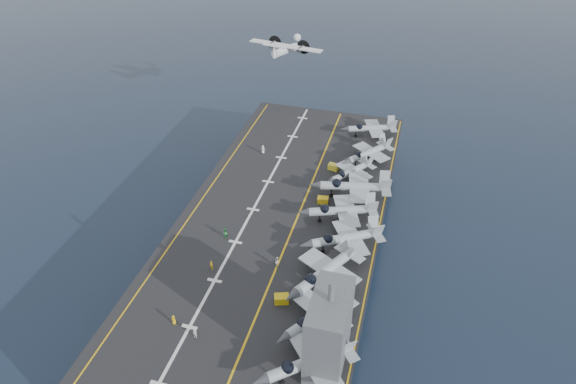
% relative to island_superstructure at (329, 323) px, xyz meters
% --- Properties ---
extents(ground, '(500.00, 500.00, 0.00)m').
position_rel_island_superstructure_xyz_m(ground, '(-15.00, 30.00, -17.90)').
color(ground, '#142135').
rests_on(ground, ground).
extents(hull, '(36.00, 90.00, 10.00)m').
position_rel_island_superstructure_xyz_m(hull, '(-15.00, 30.00, -12.90)').
color(hull, '#56595E').
rests_on(hull, ground).
extents(flight_deck, '(38.00, 92.00, 0.40)m').
position_rel_island_superstructure_xyz_m(flight_deck, '(-15.00, 30.00, -7.70)').
color(flight_deck, black).
rests_on(flight_deck, hull).
extents(foul_line, '(0.35, 90.00, 0.02)m').
position_rel_island_superstructure_xyz_m(foul_line, '(-12.00, 30.00, -7.48)').
color(foul_line, gold).
rests_on(foul_line, flight_deck).
extents(landing_centerline, '(0.50, 90.00, 0.02)m').
position_rel_island_superstructure_xyz_m(landing_centerline, '(-21.00, 30.00, -7.48)').
color(landing_centerline, silver).
rests_on(landing_centerline, flight_deck).
extents(deck_edge_port, '(0.25, 90.00, 0.02)m').
position_rel_island_superstructure_xyz_m(deck_edge_port, '(-32.00, 30.00, -7.48)').
color(deck_edge_port, gold).
rests_on(deck_edge_port, flight_deck).
extents(deck_edge_stbd, '(0.25, 90.00, 0.02)m').
position_rel_island_superstructure_xyz_m(deck_edge_stbd, '(3.50, 30.00, -7.48)').
color(deck_edge_stbd, gold).
rests_on(deck_edge_stbd, flight_deck).
extents(island_superstructure, '(5.00, 10.00, 15.00)m').
position_rel_island_superstructure_xyz_m(island_superstructure, '(0.00, 0.00, 0.00)').
color(island_superstructure, '#56595E').
rests_on(island_superstructure, flight_deck).
extents(fighter_jet_0, '(17.69, 17.08, 5.14)m').
position_rel_island_superstructure_xyz_m(fighter_jet_0, '(-1.82, -2.84, -4.93)').
color(fighter_jet_0, gray).
rests_on(fighter_jet_0, flight_deck).
extents(fighter_jet_1, '(15.95, 17.22, 4.98)m').
position_rel_island_superstructure_xyz_m(fighter_jet_1, '(-2.50, 5.51, -5.01)').
color(fighter_jet_1, '#9BA3AA').
rests_on(fighter_jet_1, flight_deck).
extents(fighter_jet_2, '(17.36, 19.31, 5.59)m').
position_rel_island_superstructure_xyz_m(fighter_jet_2, '(-3.30, 14.42, -4.70)').
color(fighter_jet_2, '#8E989F').
rests_on(fighter_jet_2, flight_deck).
extents(fighter_jet_3, '(18.00, 16.17, 5.21)m').
position_rel_island_superstructure_xyz_m(fighter_jet_3, '(-1.60, 23.58, -4.89)').
color(fighter_jet_3, gray).
rests_on(fighter_jet_3, flight_deck).
extents(fighter_jet_4, '(17.58, 14.57, 5.23)m').
position_rel_island_superstructure_xyz_m(fighter_jet_4, '(-3.68, 31.14, -4.88)').
color(fighter_jet_4, '#9FA6B1').
rests_on(fighter_jet_4, flight_deck).
extents(fighter_jet_5, '(18.15, 13.90, 5.67)m').
position_rel_island_superstructure_xyz_m(fighter_jet_5, '(-2.65, 39.25, -4.67)').
color(fighter_jet_5, gray).
rests_on(fighter_jet_5, flight_deck).
extents(fighter_jet_6, '(14.31, 15.23, 4.40)m').
position_rel_island_superstructure_xyz_m(fighter_jet_6, '(-4.34, 45.36, -5.30)').
color(fighter_jet_6, '#9CA4AB').
rests_on(fighter_jet_6, flight_deck).
extents(fighter_jet_7, '(15.67, 16.34, 4.74)m').
position_rel_island_superstructure_xyz_m(fighter_jet_7, '(-1.84, 53.68, -5.13)').
color(fighter_jet_7, '#8D949A').
rests_on(fighter_jet_7, flight_deck).
extents(fighter_jet_8, '(15.73, 13.04, 4.68)m').
position_rel_island_superstructure_xyz_m(fighter_jet_8, '(-2.79, 65.26, -5.16)').
color(fighter_jet_8, '#9DA3AC').
rests_on(fighter_jet_8, flight_deck).
extents(tow_cart_a, '(2.62, 2.12, 1.36)m').
position_rel_island_superstructure_xyz_m(tow_cart_a, '(-9.04, 8.45, -6.82)').
color(tow_cart_a, gold).
rests_on(tow_cart_a, flight_deck).
extents(tow_cart_b, '(2.28, 1.62, 1.28)m').
position_rel_island_superstructure_xyz_m(tow_cart_b, '(-8.31, 35.84, -6.86)').
color(tow_cart_b, gold).
rests_on(tow_cart_b, flight_deck).
extents(tow_cart_c, '(2.43, 1.85, 1.31)m').
position_rel_island_superstructure_xyz_m(tow_cart_c, '(-8.65, 48.31, -6.84)').
color(tow_cart_c, gold).
rests_on(tow_cart_c, flight_deck).
extents(crew_0, '(1.10, 0.86, 1.63)m').
position_rel_island_superstructure_xyz_m(crew_0, '(-23.50, 0.03, -6.68)').
color(crew_0, yellow).
rests_on(crew_0, flight_deck).
extents(crew_1, '(1.24, 0.99, 1.81)m').
position_rel_island_superstructure_xyz_m(crew_1, '(-22.42, 12.31, -6.59)').
color(crew_1, yellow).
rests_on(crew_1, flight_deck).
extents(crew_2, '(1.11, 1.36, 1.96)m').
position_rel_island_superstructure_xyz_m(crew_2, '(-23.28, 20.83, -6.52)').
color(crew_2, '#1D9238').
rests_on(crew_2, flight_deck).
extents(crew_5, '(1.27, 0.92, 1.97)m').
position_rel_island_superstructure_xyz_m(crew_5, '(-25.56, 50.81, -6.51)').
color(crew_5, white).
rests_on(crew_5, flight_deck).
extents(crew_6, '(1.18, 0.90, 1.79)m').
position_rel_island_superstructure_xyz_m(crew_6, '(-19.36, -1.49, -6.60)').
color(crew_6, silver).
rests_on(crew_6, flight_deck).
extents(crew_7, '(1.32, 1.46, 2.02)m').
position_rel_island_superstructure_xyz_m(crew_7, '(-11.97, 16.12, -6.49)').
color(crew_7, silver).
rests_on(crew_7, flight_deck).
extents(transport_plane, '(22.15, 16.94, 4.75)m').
position_rel_island_superstructure_xyz_m(transport_plane, '(-28.38, 80.31, 6.09)').
color(transport_plane, silver).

